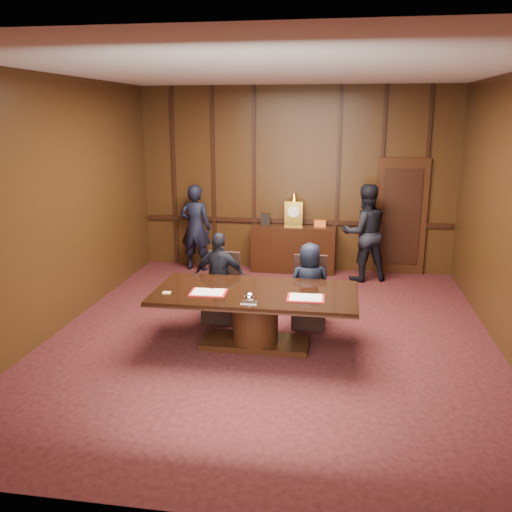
{
  "coord_description": "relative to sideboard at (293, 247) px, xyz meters",
  "views": [
    {
      "loc": [
        0.89,
        -6.89,
        2.96
      ],
      "look_at": [
        -0.26,
        0.34,
        1.05
      ],
      "focal_mm": 38.0,
      "sensor_mm": 36.0,
      "label": 1
    }
  ],
  "objects": [
    {
      "name": "signatory_right",
      "position": [
        0.48,
        -2.79,
        0.13
      ],
      "size": [
        0.67,
        0.51,
        1.23
      ],
      "primitive_type": "imported",
      "rotation": [
        0.0,
        0.0,
        3.36
      ],
      "color": "black",
      "rests_on": "ground"
    },
    {
      "name": "sideboard",
      "position": [
        0.0,
        0.0,
        0.0
      ],
      "size": [
        1.6,
        0.45,
        1.54
      ],
      "color": "black",
      "rests_on": "ground"
    },
    {
      "name": "folder_left",
      "position": [
        -0.75,
        -3.77,
        0.28
      ],
      "size": [
        0.47,
        0.35,
        0.02
      ],
      "rotation": [
        0.0,
        0.0,
        0.05
      ],
      "color": "#AA0F12",
      "rests_on": "conference_table"
    },
    {
      "name": "chair_left",
      "position": [
        -0.82,
        -2.71,
        -0.19
      ],
      "size": [
        0.51,
        0.51,
        0.99
      ],
      "rotation": [
        0.0,
        0.0,
        -0.06
      ],
      "color": "black",
      "rests_on": "ground"
    },
    {
      "name": "witness_left",
      "position": [
        -1.89,
        -0.16,
        0.35
      ],
      "size": [
        0.64,
        0.45,
        1.68
      ],
      "primitive_type": "imported",
      "rotation": [
        0.0,
        0.0,
        3.06
      ],
      "color": "black",
      "rests_on": "ground"
    },
    {
      "name": "notepad",
      "position": [
        -1.27,
        -3.86,
        0.28
      ],
      "size": [
        0.11,
        0.08,
        0.01
      ],
      "primitive_type": "cube",
      "rotation": [
        0.0,
        0.0,
        0.13
      ],
      "color": "#E5C870",
      "rests_on": "conference_table"
    },
    {
      "name": "chair_right",
      "position": [
        0.48,
        -2.71,
        -0.19
      ],
      "size": [
        0.49,
        0.49,
        0.99
      ],
      "rotation": [
        0.0,
        0.0,
        0.02
      ],
      "color": "black",
      "rests_on": "ground"
    },
    {
      "name": "witness_right",
      "position": [
        1.32,
        -0.34,
        0.4
      ],
      "size": [
        1.03,
        0.9,
        1.77
      ],
      "primitive_type": "imported",
      "rotation": [
        0.0,
        0.0,
        3.46
      ],
      "color": "black",
      "rests_on": "ground"
    },
    {
      "name": "signatory_left",
      "position": [
        -0.82,
        -2.79,
        0.18
      ],
      "size": [
        0.79,
        0.35,
        1.33
      ],
      "primitive_type": "imported",
      "rotation": [
        0.0,
        0.0,
        3.12
      ],
      "color": "black",
      "rests_on": "ground"
    },
    {
      "name": "folder_right",
      "position": [
        0.5,
        -3.78,
        0.28
      ],
      "size": [
        0.47,
        0.34,
        0.02
      ],
      "rotation": [
        0.0,
        0.0,
        0.03
      ],
      "color": "#AA0F12",
      "rests_on": "conference_table"
    },
    {
      "name": "room",
      "position": [
        0.07,
        -3.12,
        1.24
      ],
      "size": [
        7.0,
        7.04,
        3.5
      ],
      "color": "black",
      "rests_on": "ground"
    },
    {
      "name": "inkstand",
      "position": [
        -0.17,
        -4.04,
        0.33
      ],
      "size": [
        0.2,
        0.14,
        0.12
      ],
      "color": "white",
      "rests_on": "conference_table"
    },
    {
      "name": "conference_table",
      "position": [
        -0.17,
        -3.59,
        0.02
      ],
      "size": [
        2.62,
        1.32,
        0.76
      ],
      "color": "black",
      "rests_on": "ground"
    }
  ]
}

